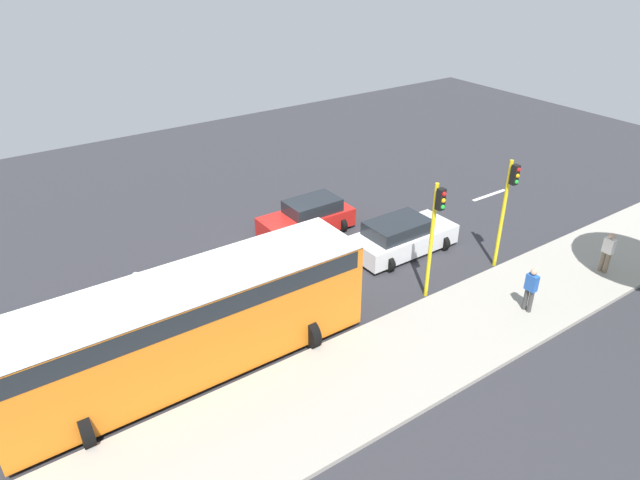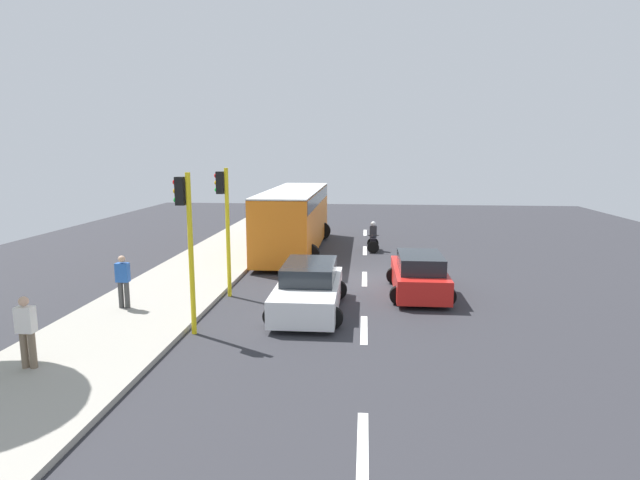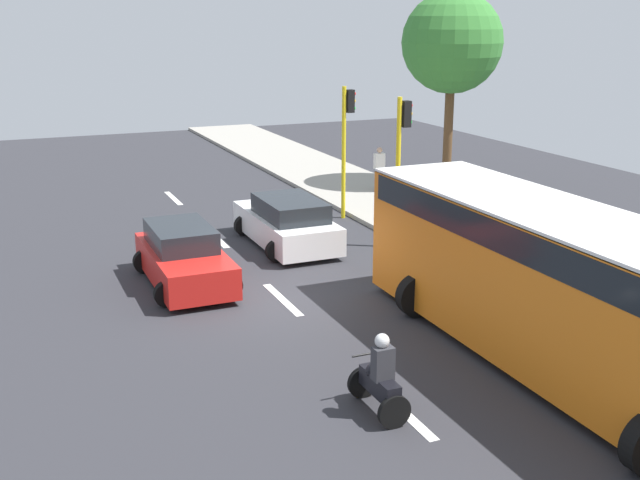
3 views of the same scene
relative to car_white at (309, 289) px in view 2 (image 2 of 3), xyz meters
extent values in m
cube|color=#2D2D33|center=(-1.78, -4.35, -0.76)|extent=(40.00, 60.00, 0.10)
cube|color=#9E998E|center=(5.22, -4.35, -0.64)|extent=(4.00, 60.00, 0.15)
cube|color=white|center=(-1.78, -16.35, -0.71)|extent=(0.20, 2.40, 0.01)
cube|color=white|center=(-1.78, -10.35, -0.71)|extent=(0.20, 2.40, 0.01)
cube|color=white|center=(-1.78, -4.35, -0.71)|extent=(0.20, 2.40, 0.01)
cube|color=white|center=(-1.78, 1.65, -0.71)|extent=(0.20, 2.40, 0.01)
cube|color=white|center=(-1.78, 7.65, -0.71)|extent=(0.20, 2.40, 0.01)
cube|color=white|center=(0.00, 0.09, -0.15)|extent=(1.93, 4.60, 0.80)
cube|color=#1E2328|center=(0.00, -0.28, 0.53)|extent=(1.62, 2.57, 0.56)
cylinder|color=black|center=(-0.85, 1.60, -0.39)|extent=(0.64, 0.22, 0.64)
cylinder|color=black|center=(0.85, 1.60, -0.39)|extent=(0.64, 0.22, 0.64)
cylinder|color=black|center=(-0.85, -1.43, -0.39)|extent=(0.64, 0.22, 0.64)
cylinder|color=black|center=(0.85, -1.43, -0.39)|extent=(0.64, 0.22, 0.64)
cube|color=red|center=(-3.70, -2.32, -0.15)|extent=(1.77, 4.20, 0.80)
cube|color=#1E2328|center=(-3.70, -1.99, 0.53)|extent=(1.49, 2.35, 0.56)
cylinder|color=black|center=(-2.93, -3.71, -0.39)|extent=(0.64, 0.22, 0.64)
cylinder|color=black|center=(-4.48, -3.71, -0.39)|extent=(0.64, 0.22, 0.64)
cylinder|color=black|center=(-2.93, -0.94, -0.39)|extent=(0.64, 0.22, 0.64)
cylinder|color=black|center=(-4.48, -0.94, -0.39)|extent=(0.64, 0.22, 0.64)
cube|color=orange|center=(1.83, -10.10, 0.94)|extent=(2.50, 11.00, 2.90)
cube|color=black|center=(1.83, -10.10, 2.04)|extent=(2.52, 10.56, 0.60)
cube|color=white|center=(1.83, -10.10, 2.41)|extent=(2.50, 11.00, 0.08)
cylinder|color=black|center=(0.73, -6.58, -0.21)|extent=(1.00, 0.30, 1.00)
cylinder|color=black|center=(2.93, -6.58, -0.21)|extent=(1.00, 0.30, 1.00)
cylinder|color=black|center=(0.73, -13.62, -0.21)|extent=(1.00, 0.30, 1.00)
cylinder|color=black|center=(2.93, -13.62, -0.21)|extent=(1.00, 0.30, 1.00)
cylinder|color=black|center=(-2.19, -9.70, -0.41)|extent=(0.60, 0.10, 0.60)
cylinder|color=black|center=(-2.19, -10.90, -0.41)|extent=(0.60, 0.10, 0.60)
cube|color=black|center=(-2.19, -10.35, -0.16)|extent=(0.28, 1.10, 0.36)
sphere|color=black|center=(-2.19, -10.15, 0.02)|extent=(0.32, 0.32, 0.32)
cylinder|color=black|center=(-2.19, -9.80, 0.19)|extent=(0.55, 0.04, 0.04)
cube|color=#333338|center=(-2.19, -10.45, 0.29)|extent=(0.36, 0.24, 0.60)
sphere|color=silver|center=(-2.19, -10.40, 0.69)|extent=(0.26, 0.26, 0.26)
cylinder|color=#72604C|center=(5.76, 5.30, -0.14)|extent=(0.16, 0.16, 0.85)
cylinder|color=#72604C|center=(5.96, 5.30, -0.14)|extent=(0.16, 0.16, 0.85)
cube|color=silver|center=(5.86, 5.30, 0.59)|extent=(0.40, 0.24, 0.60)
sphere|color=tan|center=(5.86, 5.30, 1.02)|extent=(0.22, 0.22, 0.22)
cylinder|color=#3F3F3F|center=(5.72, 0.68, -0.14)|extent=(0.16, 0.16, 0.85)
cylinder|color=#3F3F3F|center=(5.92, 0.68, -0.14)|extent=(0.16, 0.16, 0.85)
cube|color=#2659B2|center=(5.82, 0.68, 0.59)|extent=(0.40, 0.24, 0.60)
sphere|color=tan|center=(5.82, 0.68, 1.02)|extent=(0.22, 0.22, 0.22)
cylinder|color=yellow|center=(2.97, -1.43, 1.54)|extent=(0.14, 0.14, 4.50)
cube|color=black|center=(3.19, -1.43, 3.29)|extent=(0.24, 0.24, 0.76)
sphere|color=red|center=(3.31, -1.43, 3.53)|extent=(0.16, 0.16, 0.16)
sphere|color=#F2A50C|center=(3.31, -1.43, 3.29)|extent=(0.16, 0.16, 0.16)
sphere|color=green|center=(3.31, -1.43, 3.05)|extent=(0.16, 0.16, 0.16)
cylinder|color=yellow|center=(2.97, 2.39, 1.54)|extent=(0.14, 0.14, 4.50)
cube|color=black|center=(3.19, 2.39, 3.29)|extent=(0.24, 0.24, 0.76)
sphere|color=red|center=(3.31, 2.39, 3.53)|extent=(0.16, 0.16, 0.16)
sphere|color=#F2A50C|center=(3.31, 2.39, 3.29)|extent=(0.16, 0.16, 0.16)
sphere|color=green|center=(3.31, 2.39, 3.05)|extent=(0.16, 0.16, 0.16)
camera|label=1|loc=(15.11, -14.58, 11.17)|focal=31.78mm
camera|label=2|loc=(-1.75, 15.76, 4.32)|focal=28.78mm
camera|label=3|loc=(-7.96, -21.23, 6.03)|focal=43.52mm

